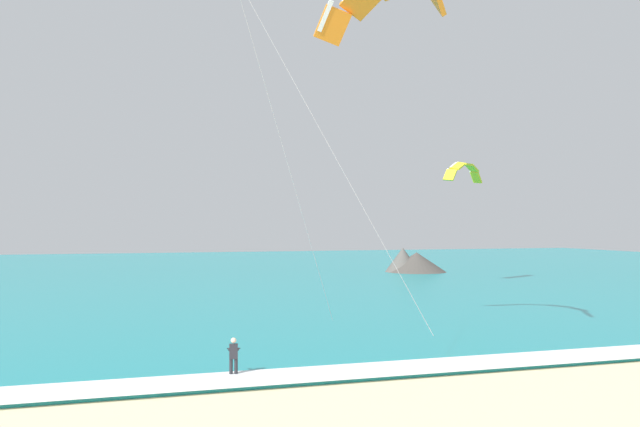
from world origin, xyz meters
TOP-DOWN VIEW (x-y plane):
  - sea at (0.00, 74.33)m, footprint 200.00×120.00m
  - surf_foam at (0.00, 15.33)m, footprint 200.00×2.60m
  - surfboard at (-5.47, 16.16)m, footprint 0.67×1.45m
  - kitesurfer at (-5.47, 16.18)m, footprint 0.58×0.58m
  - kite_distant at (23.74, 49.52)m, footprint 5.55×3.69m
  - headland_right at (26.08, 66.75)m, footprint 8.09×8.09m

SIDE VIEW (x-z plane):
  - surfboard at x=-5.47m, z-range -0.02..0.07m
  - sea at x=0.00m, z-range 0.00..0.20m
  - surf_foam at x=0.00m, z-range 0.20..0.24m
  - kitesurfer at x=-5.47m, z-range 0.10..1.79m
  - headland_right at x=26.08m, z-range -0.21..3.08m
  - kite_distant at x=23.74m, z-range 10.70..12.79m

